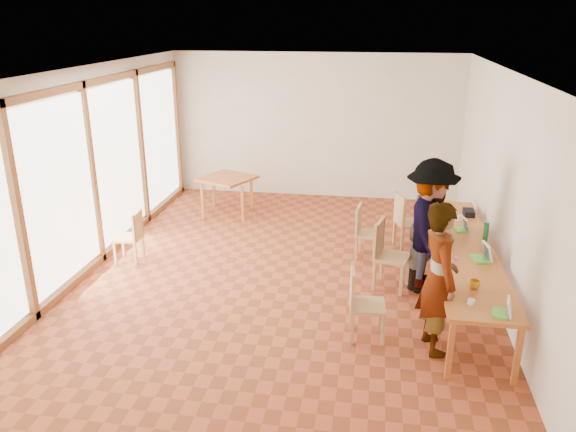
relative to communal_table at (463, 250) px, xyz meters
name	(u,v)px	position (x,y,z in m)	size (l,w,h in m)	color
ground	(284,273)	(-2.50, 0.38, -0.70)	(8.00, 8.00, 0.00)	#A44827
wall_back	(315,126)	(-2.50, 4.38, 0.80)	(6.00, 0.10, 3.00)	beige
wall_front	(199,318)	(-2.50, -3.62, 0.80)	(6.00, 0.10, 3.00)	beige
wall_right	(503,187)	(0.50, 0.38, 0.80)	(0.10, 8.00, 3.00)	beige
window_wall	(91,169)	(-5.46, 0.38, 0.80)	(0.10, 8.00, 3.00)	white
ceiling	(284,68)	(-2.50, 0.38, 2.32)	(6.00, 8.00, 0.04)	white
communal_table	(463,250)	(0.00, 0.00, 0.00)	(0.80, 4.00, 0.75)	#CB692D
side_table	(227,181)	(-4.04, 2.88, -0.03)	(0.90, 0.90, 0.75)	#CB692D
chair_near	(360,296)	(-1.32, -1.24, -0.15)	(0.45, 0.45, 0.48)	tan
chair_mid	(385,247)	(-1.02, 0.18, -0.10)	(0.56, 0.56, 0.52)	tan
chair_far	(364,226)	(-1.35, 1.16, -0.17)	(0.45, 0.45, 0.46)	tan
chair_empty	(405,216)	(-0.70, 1.63, -0.12)	(0.56, 0.56, 0.51)	tan
chair_spare	(133,231)	(-4.91, 0.44, -0.19)	(0.40, 0.40, 0.44)	tan
person_near	(439,278)	(-0.46, -1.35, 0.20)	(0.66, 0.43, 1.80)	gray
person_mid	(434,228)	(-0.36, 0.33, 0.18)	(0.86, 0.67, 1.76)	gray
person_far	(430,227)	(-0.44, 0.17, 0.25)	(1.23, 0.71, 1.90)	gray
laptop_near	(505,310)	(0.18, -1.81, 0.10)	(0.24, 0.26, 0.19)	#5ACE3B
laptop_mid	(483,255)	(0.19, -0.40, 0.11)	(0.27, 0.30, 0.22)	#5ACE3B
laptop_far	(463,227)	(0.08, 0.64, 0.10)	(0.23, 0.25, 0.19)	#5ACE3B
yellow_mug	(474,284)	(-0.04, -1.23, 0.10)	(0.13, 0.13, 0.10)	orange
green_bottle	(486,232)	(0.33, 0.26, 0.19)	(0.07, 0.07, 0.28)	#16813E
clear_glass	(460,218)	(0.08, 1.06, 0.09)	(0.07, 0.07, 0.09)	silver
condiment_cup	(471,302)	(-0.13, -1.64, 0.08)	(0.08, 0.08, 0.06)	white
pink_phone	(457,258)	(-0.13, -0.39, 0.05)	(0.05, 0.10, 0.01)	#ED4079
black_pouch	(469,213)	(0.25, 1.33, 0.09)	(0.16, 0.26, 0.09)	black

